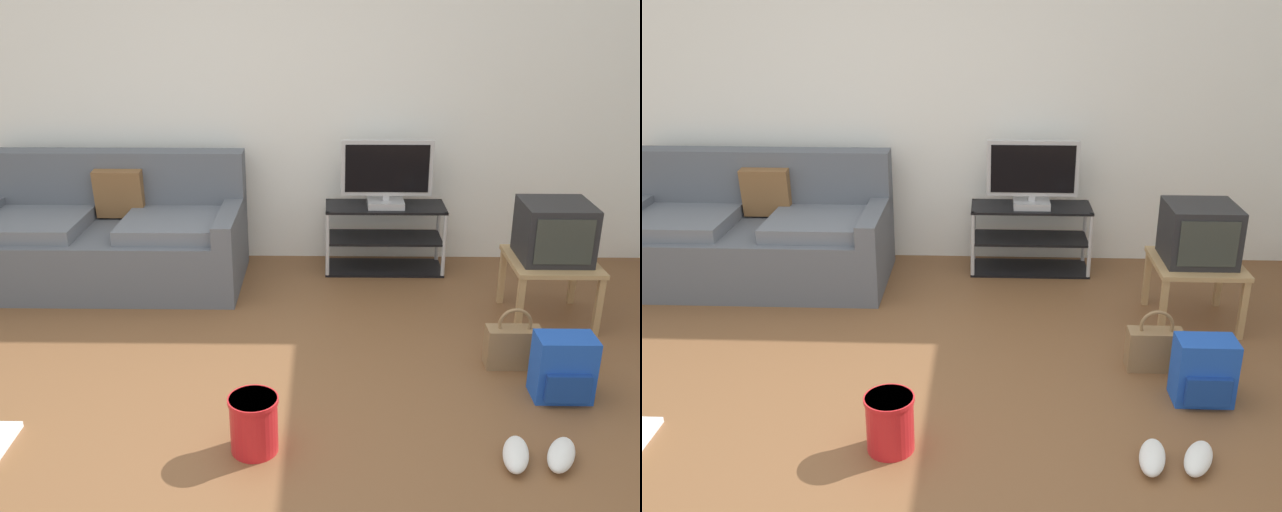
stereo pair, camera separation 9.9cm
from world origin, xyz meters
TOP-DOWN VIEW (x-y plane):
  - ground_plane at (0.00, 0.00)m, footprint 9.00×9.80m
  - wall_back at (0.00, 2.45)m, footprint 9.00×0.10m
  - couch at (-1.19, 1.88)m, footprint 1.96×0.91m
  - tv_stand at (0.87, 2.13)m, footprint 0.91×0.36m
  - flat_tv at (0.87, 2.11)m, footprint 0.68×0.22m
  - side_table at (1.89, 1.27)m, footprint 0.55×0.55m
  - crt_tv at (1.89, 1.29)m, footprint 0.44×0.42m
  - backpack at (1.70, 0.31)m, footprint 0.31×0.27m
  - handbag at (1.51, 0.64)m, footprint 0.31×0.13m
  - cleaning_bucket at (0.09, -0.18)m, footprint 0.24×0.24m
  - sneakers_pair at (1.43, -0.26)m, footprint 0.42×0.30m

SIDE VIEW (x-z plane):
  - ground_plane at x=0.00m, z-range -0.02..0.00m
  - sneakers_pair at x=1.43m, z-range 0.00..0.09m
  - handbag at x=1.51m, z-range -0.05..0.32m
  - cleaning_bucket at x=0.09m, z-range 0.01..0.30m
  - backpack at x=1.70m, z-range 0.00..0.36m
  - tv_stand at x=0.87m, z-range 0.00..0.52m
  - couch at x=-1.19m, z-range -0.13..0.80m
  - side_table at x=1.89m, z-range 0.15..0.58m
  - crt_tv at x=1.89m, z-range 0.43..0.80m
  - flat_tv at x=0.87m, z-range 0.52..1.03m
  - wall_back at x=0.00m, z-range 0.00..2.70m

